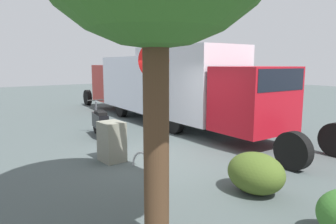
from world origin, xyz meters
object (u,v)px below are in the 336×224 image
box_truck_near (205,86)px  bike_rack_hoop (143,170)px  stop_sign (154,88)px  utility_cabinet (112,141)px  box_truck_far (134,82)px  motorcycle (100,122)px

box_truck_near → bike_rack_hoop: box_truck_near is taller
box_truck_near → stop_sign: 4.62m
box_truck_near → stop_sign: (-2.53, 3.85, 0.25)m
stop_sign → bike_rack_hoop: bearing=-0.5°
box_truck_near → stop_sign: box_truck_near is taller
utility_cabinet → box_truck_near: bearing=-76.2°
stop_sign → box_truck_far: bearing=-27.6°
bike_rack_hoop → box_truck_near: bearing=-61.9°
motorcycle → utility_cabinet: size_ratio=1.79×
utility_cabinet → box_truck_far: bearing=-34.6°
box_truck_far → motorcycle: size_ratio=4.52×
box_truck_far → motorcycle: (-3.75, 3.51, -1.02)m
box_truck_near → motorcycle: bearing=-113.5°
box_truck_near → utility_cabinet: size_ratio=7.64×
motorcycle → utility_cabinet: (-2.56, 0.85, -0.02)m
box_truck_far → bike_rack_hoop: size_ratio=9.55×
stop_sign → utility_cabinet: bearing=9.8°
box_truck_far → utility_cabinet: bearing=149.9°
stop_sign → utility_cabinet: 2.09m
motorcycle → utility_cabinet: bearing=173.0°
utility_cabinet → motorcycle: bearing=-18.4°
box_truck_far → bike_rack_hoop: 8.56m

